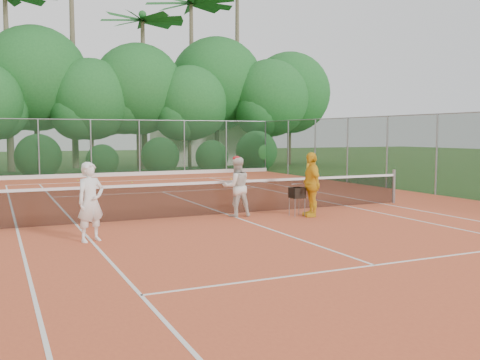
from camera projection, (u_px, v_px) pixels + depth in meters
name	position (u px, v px, depth m)	size (l,w,h in m)	color
ground	(228.00, 215.00, 15.04)	(120.00, 120.00, 0.00)	#2A4D1B
clay_court	(228.00, 215.00, 15.04)	(18.00, 36.00, 0.02)	#CF562F
club_building	(210.00, 144.00, 40.38)	(8.00, 5.00, 3.00)	beige
tennis_net	(228.00, 197.00, 14.99)	(11.97, 0.10, 1.10)	gray
player_white	(91.00, 202.00, 11.23)	(0.61, 0.40, 1.68)	white
player_center_grp	(237.00, 187.00, 14.65)	(0.84, 0.68, 1.67)	silver
player_yellow	(311.00, 184.00, 14.66)	(1.04, 0.43, 1.77)	yellow
ball_hopper	(297.00, 193.00, 14.70)	(0.35, 0.35, 0.80)	gray
stray_ball_a	(132.00, 182.00, 24.58)	(0.07, 0.07, 0.07)	#B0C72E
stray_ball_b	(78.00, 180.00, 25.65)	(0.07, 0.07, 0.07)	#CCD531
stray_ball_c	(231.00, 179.00, 26.33)	(0.07, 0.07, 0.07)	yellow
court_markings	(228.00, 214.00, 15.04)	(11.03, 23.83, 0.01)	white
fence_back	(116.00, 148.00, 28.48)	(18.07, 0.07, 3.00)	#19381E
tropical_treeline	(120.00, 88.00, 33.48)	(32.10, 8.49, 15.03)	brown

